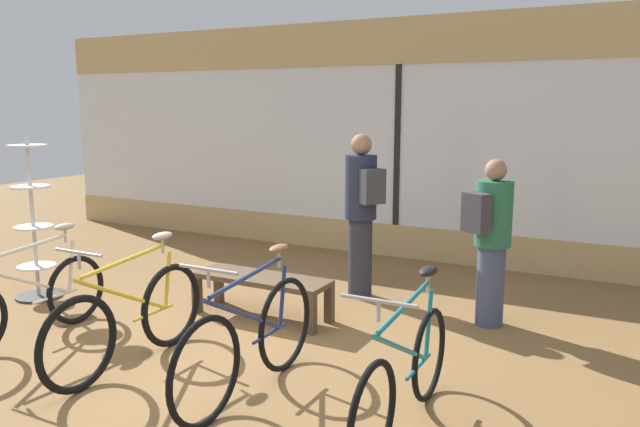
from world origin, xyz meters
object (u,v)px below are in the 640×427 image
customer_by_window (361,210)px  bicycle_right (250,340)px  bicycle_far_right (405,374)px  accessory_rack (34,233)px  display_bench (261,283)px  bicycle_left (130,319)px  bicycle_far_left (29,301)px  customer_near_rack (491,238)px

customer_by_window → bicycle_right: bearing=-84.1°
bicycle_far_right → accessory_rack: 4.60m
display_bench → customer_by_window: (0.59, 1.08, 0.62)m
bicycle_left → bicycle_far_right: size_ratio=1.03×
bicycle_far_left → display_bench: 2.09m
bicycle_far_left → customer_near_rack: 4.22m
accessory_rack → display_bench: accessory_rack is taller
bicycle_far_left → customer_near_rack: bearing=33.4°
bicycle_left → accessory_rack: 2.41m
customer_near_rack → display_bench: bearing=-158.0°
bicycle_right → accessory_rack: (-3.35, 0.83, 0.31)m
bicycle_left → customer_near_rack: bearing=44.8°
display_bench → bicycle_right: bearing=-59.5°
bicycle_far_left → accessory_rack: 1.40m
bicycle_left → customer_near_rack: size_ratio=1.09×
bicycle_right → customer_by_window: size_ratio=0.98×
accessory_rack → display_bench: (2.50, 0.61, -0.38)m
bicycle_far_left → customer_by_window: bearing=51.3°
bicycle_left → display_bench: size_ratio=1.24×
customer_near_rack → customer_by_window: bearing=169.8°
bicycle_right → customer_near_rack: customer_near_rack is taller
bicycle_far_right → customer_by_window: customer_by_window is taller
bicycle_far_right → bicycle_left: bearing=-178.1°
bicycle_left → bicycle_right: 1.13m
bicycle_far_left → bicycle_far_right: (3.48, 0.09, 0.01)m
customer_near_rack → bicycle_far_right: bearing=-90.5°
accessory_rack → customer_by_window: 3.53m
display_bench → customer_by_window: bearing=61.5°
accessory_rack → display_bench: 2.60m
bicycle_far_left → display_bench: size_ratio=1.23×
bicycle_left → accessory_rack: accessory_rack is taller
customer_by_window → accessory_rack: bearing=-151.4°
bicycle_right → bicycle_far_left: bearing=-178.7°
accessory_rack → customer_near_rack: accessory_rack is taller
bicycle_left → accessory_rack: (-2.22, 0.87, 0.32)m
bicycle_far_left → bicycle_right: bicycle_right is taller
bicycle_far_left → bicycle_right: size_ratio=0.99×
display_bench → customer_by_window: size_ratio=0.79×
bicycle_right → customer_by_window: 2.59m
bicycle_far_right → customer_by_window: 2.91m
customer_near_rack → customer_by_window: size_ratio=0.89×
bicycle_left → customer_by_window: (0.87, 2.55, 0.57)m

